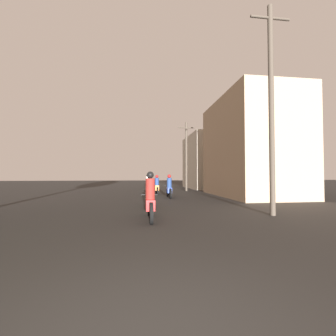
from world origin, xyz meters
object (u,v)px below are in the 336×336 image
motorcycle_yellow (150,194)px  utility_pole_far (186,155)px  motorcycle_orange (157,186)px  motorcycle_black (149,184)px  utility_pole_near (271,105)px  building_right_far (209,162)px  motorcycle_silver (147,182)px  motorcycle_blue (169,188)px  building_right_near (250,148)px  motorcycle_red (150,200)px

motorcycle_yellow → utility_pole_far: 11.52m
motorcycle_yellow → motorcycle_orange: (0.93, 7.37, -0.01)m
motorcycle_black → utility_pole_near: 15.43m
building_right_far → utility_pole_far: 5.48m
motorcycle_silver → utility_pole_far: size_ratio=0.29×
utility_pole_far → motorcycle_silver: bearing=119.4°
motorcycle_blue → utility_pole_far: bearing=63.0°
motorcycle_yellow → building_right_near: building_right_near is taller
utility_pole_near → utility_pole_far: (-0.51, 13.05, -0.78)m
motorcycle_yellow → motorcycle_black: bearing=97.1°
motorcycle_orange → utility_pole_far: (3.07, 3.06, 2.83)m
utility_pole_far → motorcycle_orange: bearing=-135.1°
motorcycle_red → motorcycle_silver: size_ratio=1.15×
utility_pole_near → motorcycle_black: bearing=105.3°
motorcycle_red → utility_pole_far: 14.11m
building_right_near → building_right_far: size_ratio=1.09×
utility_pole_far → motorcycle_red: bearing=-107.4°
motorcycle_red → motorcycle_blue: (1.66, 7.29, -0.03)m
motorcycle_black → building_right_near: size_ratio=0.25×
motorcycle_black → utility_pole_far: 4.67m
motorcycle_black → building_right_far: 7.88m
motorcycle_silver → motorcycle_blue: bearing=-82.8°
motorcycle_blue → building_right_near: building_right_near is taller
motorcycle_yellow → building_right_near: size_ratio=0.25×
motorcycle_orange → motorcycle_black: motorcycle_black is taller
motorcycle_black → utility_pole_far: (3.45, -1.43, 2.80)m
motorcycle_yellow → building_right_far: 16.59m
motorcycle_orange → utility_pole_near: utility_pole_near is taller
motorcycle_red → building_right_near: (7.73, 7.73, 2.88)m
building_right_far → utility_pole_near: utility_pole_near is taller
motorcycle_black → motorcycle_silver: motorcycle_black is taller
motorcycle_yellow → utility_pole_near: bearing=-20.5°
motorcycle_yellow → utility_pole_far: bearing=78.8°
building_right_near → utility_pole_far: building_right_near is taller
motorcycle_blue → building_right_near: (6.07, 0.44, 2.91)m
utility_pole_near → utility_pole_far: utility_pole_near is taller
utility_pole_near → utility_pole_far: size_ratio=1.23×
motorcycle_red → motorcycle_black: size_ratio=1.09×
motorcycle_orange → building_right_far: building_right_far is taller
building_right_near → building_right_far: building_right_near is taller
motorcycle_yellow → utility_pole_near: 6.33m
motorcycle_yellow → building_right_far: building_right_far is taller
building_right_near → utility_pole_near: utility_pole_near is taller
motorcycle_black → building_right_far: bearing=27.3°
motorcycle_yellow → motorcycle_blue: 4.77m
motorcycle_red → motorcycle_silver: motorcycle_red is taller
motorcycle_red → utility_pole_near: size_ratio=0.27×
motorcycle_yellow → motorcycle_silver: bearing=98.0°
motorcycle_red → motorcycle_silver: 19.39m
utility_pole_near → motorcycle_orange: bearing=109.7°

